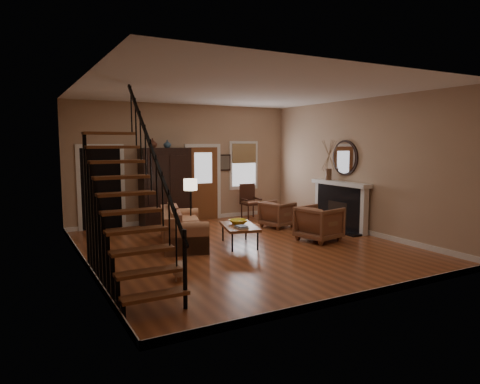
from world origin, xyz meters
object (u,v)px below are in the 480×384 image
coffee_table (240,235)px  floor_lamp (191,208)px  armoire (165,187)px  sofa (183,228)px  armchair_right (277,214)px  armchair_left (319,223)px  side_chair (251,202)px

coffee_table → floor_lamp: bearing=117.5°
armoire → sofa: (-0.39, -2.31, -0.67)m
coffee_table → armchair_right: armchair_right is taller
armoire → armchair_left: (2.51, -3.40, -0.65)m
floor_lamp → side_chair: 2.94m
sofa → floor_lamp: 0.80m
armoire → sofa: bearing=-99.5°
armchair_left → floor_lamp: size_ratio=0.63×
sofa → armoire: bearing=96.7°
coffee_table → armchair_left: armchair_left is taller
side_chair → armchair_left: bearing=-90.7°
armoire → armchair_left: 4.28m
coffee_table → armchair_right: 2.28m
sofa → armchair_left: size_ratio=2.33×
armoire → side_chair: bearing=-4.5°
floor_lamp → armoire: bearing=91.4°
armchair_right → floor_lamp: (-2.50, -0.09, 0.35)m
floor_lamp → side_chair: floor_lamp is taller
armoire → armchair_right: size_ratio=2.77×
armoire → coffee_table: armoire is taller
coffee_table → side_chair: side_chair is taller
armchair_left → armchair_right: bearing=-13.4°
armchair_left → side_chair: 3.20m
sofa → coffee_table: size_ratio=1.76×
armoire → floor_lamp: bearing=-88.6°
sofa → side_chair: 3.62m
floor_lamp → coffee_table: bearing=-62.5°
armoire → coffee_table: (0.68, -2.95, -0.83)m
armoire → armchair_right: bearing=-32.7°
armchair_right → floor_lamp: bearing=76.3°
sofa → armchair_left: bearing=-4.6°
armchair_left → sofa: bearing=56.9°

